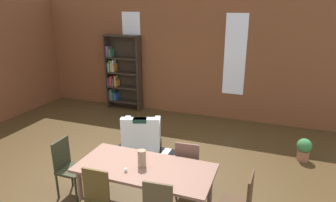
{
  "coord_description": "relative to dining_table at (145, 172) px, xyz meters",
  "views": [
    {
      "loc": [
        2.48,
        -4.04,
        3.0
      ],
      "look_at": [
        0.46,
        1.42,
        1.09
      ],
      "focal_mm": 31.88,
      "sensor_mm": 36.0,
      "label": 1
    }
  ],
  "objects": [
    {
      "name": "bookshelf_tall",
      "position": [
        -2.62,
        4.11,
        0.37
      ],
      "size": [
        1.05,
        0.31,
        2.16
      ],
      "color": "#2D2319",
      "rests_on": "ground"
    },
    {
      "name": "dining_table",
      "position": [
        0.0,
        0.0,
        0.0
      ],
      "size": [
        1.97,
        0.91,
        0.77
      ],
      "color": "#865C4B",
      "rests_on": "ground"
    },
    {
      "name": "armchair_white",
      "position": [
        -1.0,
        1.99,
        -0.41
      ],
      "size": [
        1.02,
        1.02,
        0.75
      ],
      "color": "white",
      "rests_on": "ground"
    },
    {
      "name": "back_wall_brick",
      "position": [
        -0.86,
        4.35,
        0.9
      ],
      "size": [
        9.35,
        0.12,
        3.17
      ],
      "primitive_type": "cube",
      "color": "brown",
      "rests_on": "ground"
    },
    {
      "name": "dining_chair_far_right",
      "position": [
        0.45,
        0.68,
        -0.17
      ],
      "size": [
        0.43,
        0.43,
        0.95
      ],
      "color": "brown",
      "rests_on": "ground"
    },
    {
      "name": "vase_on_table",
      "position": [
        -0.04,
        0.0,
        0.21
      ],
      "size": [
        0.12,
        0.12,
        0.25
      ],
      "primitive_type": "cylinder",
      "color": "#998466",
      "rests_on": "dining_table"
    },
    {
      "name": "potted_plant_by_shelf",
      "position": [
        2.31,
        2.53,
        -0.44
      ],
      "size": [
        0.28,
        0.28,
        0.46
      ],
      "color": "#9E6042",
      "rests_on": "ground"
    },
    {
      "name": "ground_plane",
      "position": [
        -0.86,
        0.62,
        -0.69
      ],
      "size": [
        10.86,
        10.86,
        0.0
      ],
      "primitive_type": "plane",
      "color": "#453219"
    },
    {
      "name": "dining_chair_head_left",
      "position": [
        -1.36,
        0.0,
        -0.17
      ],
      "size": [
        0.4,
        0.4,
        0.95
      ],
      "color": "#2E311D",
      "rests_on": "ground"
    },
    {
      "name": "window_pane_0",
      "position": [
        -2.33,
        4.28,
        1.06
      ],
      "size": [
        0.55,
        0.02,
        2.06
      ],
      "primitive_type": "cube",
      "color": "white"
    },
    {
      "name": "window_pane_1",
      "position": [
        0.6,
        4.28,
        1.06
      ],
      "size": [
        0.55,
        0.02,
        2.06
      ],
      "primitive_type": "cube",
      "color": "white"
    },
    {
      "name": "tealight_candle_0",
      "position": [
        -0.2,
        -0.21,
        0.11
      ],
      "size": [
        0.04,
        0.04,
        0.05
      ],
      "primitive_type": "cylinder",
      "color": "silver",
      "rests_on": "dining_table"
    },
    {
      "name": "striped_rug",
      "position": [
        -0.75,
        1.7,
        -0.68
      ],
      "size": [
        1.46,
        0.71,
        0.01
      ],
      "color": "black",
      "rests_on": "ground"
    }
  ]
}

